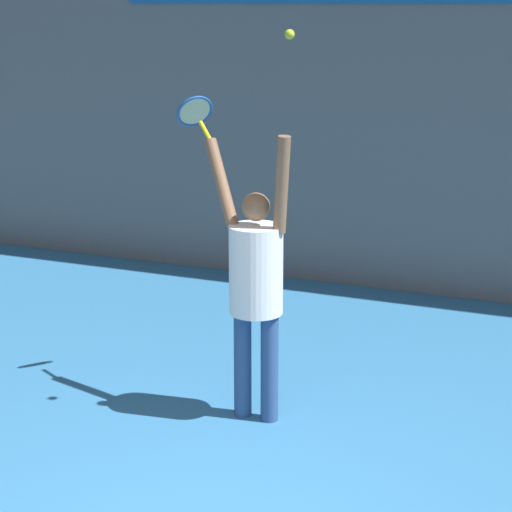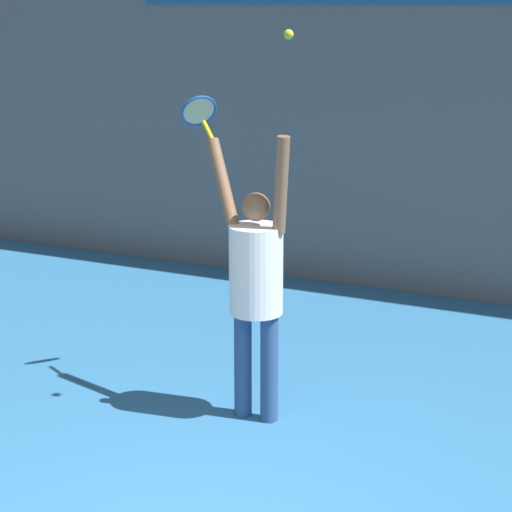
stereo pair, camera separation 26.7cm
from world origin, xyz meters
name	(u,v)px [view 1 (the left image)]	position (x,y,z in m)	size (l,w,h in m)	color
back_wall	(442,52)	(0.00, 5.72, 2.50)	(18.00, 0.10, 5.00)	slate
tennis_player	(256,279)	(-0.54, 2.20, 1.07)	(0.80, 0.48, 2.12)	#2D4C7F
tennis_racket	(196,113)	(-1.19, 2.61, 2.18)	(0.39, 0.37, 0.32)	yellow
tennis_ball	(290,34)	(-0.28, 2.14, 2.78)	(0.07, 0.07, 0.07)	#CCDB2D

